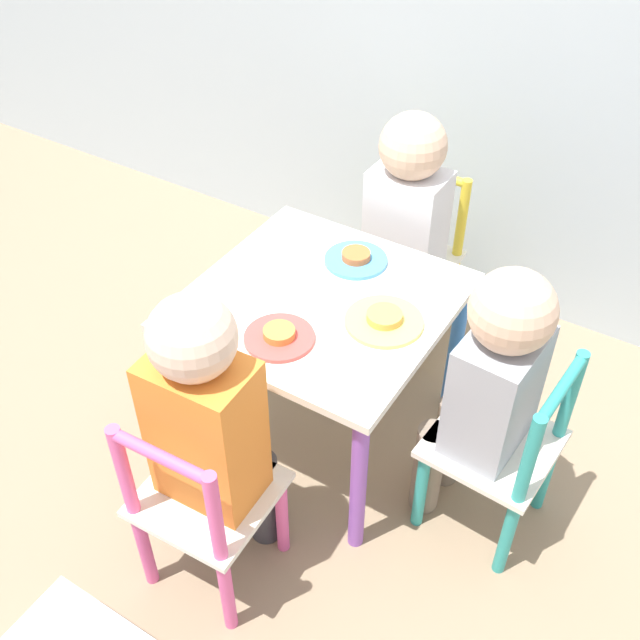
% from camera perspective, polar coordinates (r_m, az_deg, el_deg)
% --- Properties ---
extents(ground_plane, '(6.00, 6.00, 0.00)m').
position_cam_1_polar(ground_plane, '(2.02, 0.00, -8.10)').
color(ground_plane, '#8C755B').
extents(kids_table, '(0.57, 0.57, 0.44)m').
position_cam_1_polar(kids_table, '(1.76, 0.00, 0.03)').
color(kids_table, silver).
rests_on(kids_table, ground_plane).
extents(chair_teal, '(0.28, 0.28, 0.50)m').
position_cam_1_polar(chair_teal, '(1.70, 13.70, -9.72)').
color(chair_teal, silver).
rests_on(chair_teal, ground_plane).
extents(chair_yellow, '(0.26, 0.26, 0.50)m').
position_cam_1_polar(chair_yellow, '(2.18, 6.91, 4.47)').
color(chair_yellow, silver).
rests_on(chair_yellow, ground_plane).
extents(chair_pink, '(0.27, 0.27, 0.50)m').
position_cam_1_polar(chair_pink, '(1.59, -8.96, -13.81)').
color(chair_pink, silver).
rests_on(chair_pink, ground_plane).
extents(child_right, '(0.22, 0.21, 0.71)m').
position_cam_1_polar(child_right, '(1.58, 12.78, -4.50)').
color(child_right, '#7A6B5B').
rests_on(child_right, ground_plane).
extents(child_back, '(0.20, 0.22, 0.72)m').
position_cam_1_polar(child_back, '(2.03, 6.57, 8.03)').
color(child_back, '#38383D').
rests_on(child_back, ground_plane).
extents(child_front, '(0.21, 0.22, 0.75)m').
position_cam_1_polar(child_front, '(1.46, -8.38, -7.55)').
color(child_front, '#38383D').
rests_on(child_front, ground_plane).
extents(plate_right, '(0.17, 0.17, 0.03)m').
position_cam_1_polar(plate_right, '(1.65, 4.91, -0.00)').
color(plate_right, '#EADB66').
rests_on(plate_right, kids_table).
extents(plate_back, '(0.15, 0.15, 0.03)m').
position_cam_1_polar(plate_back, '(1.82, 2.75, 4.69)').
color(plate_back, '#4C9EE0').
rests_on(plate_back, kids_table).
extents(plate_front, '(0.15, 0.15, 0.03)m').
position_cam_1_polar(plate_front, '(1.60, -3.12, -1.26)').
color(plate_front, '#E54C47').
rests_on(plate_front, kids_table).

